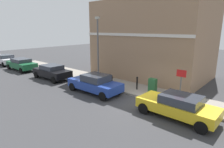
{
  "coord_description": "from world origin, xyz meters",
  "views": [
    {
      "loc": [
        -10.27,
        -6.24,
        4.86
      ],
      "look_at": [
        1.03,
        3.65,
        1.2
      ],
      "focal_mm": 30.06,
      "sensor_mm": 36.0,
      "label": 1
    }
  ],
  "objects_px": {
    "car_white": "(5,59)",
    "bollard_near_cabinet": "(137,83)",
    "car_black": "(52,72)",
    "bollard_far_kerb": "(112,81)",
    "car_green": "(22,64)",
    "car_yellow": "(178,106)",
    "utility_cabinet": "(152,87)",
    "car_blue": "(95,83)",
    "lamppost": "(98,46)",
    "street_sign": "(181,82)"
  },
  "relations": [
    {
      "from": "car_white",
      "to": "bollard_near_cabinet",
      "type": "distance_m",
      "value": 20.22
    },
    {
      "from": "car_black",
      "to": "bollard_far_kerb",
      "type": "relative_size",
      "value": 4.03
    },
    {
      "from": "car_black",
      "to": "car_green",
      "type": "distance_m",
      "value": 6.3
    },
    {
      "from": "car_yellow",
      "to": "utility_cabinet",
      "type": "height_order",
      "value": "car_yellow"
    },
    {
      "from": "car_blue",
      "to": "bollard_far_kerb",
      "type": "bearing_deg",
      "value": -106.46
    },
    {
      "from": "car_yellow",
      "to": "utility_cabinet",
      "type": "relative_size",
      "value": 3.78
    },
    {
      "from": "car_green",
      "to": "car_white",
      "type": "distance_m",
      "value": 5.36
    },
    {
      "from": "car_yellow",
      "to": "lamppost",
      "type": "bearing_deg",
      "value": -14.0
    },
    {
      "from": "utility_cabinet",
      "to": "lamppost",
      "type": "bearing_deg",
      "value": 88.71
    },
    {
      "from": "car_black",
      "to": "utility_cabinet",
      "type": "xyz_separation_m",
      "value": [
        2.26,
        -9.84,
        -0.05
      ]
    },
    {
      "from": "car_white",
      "to": "lamppost",
      "type": "relative_size",
      "value": 0.79
    },
    {
      "from": "car_white",
      "to": "utility_cabinet",
      "type": "relative_size",
      "value": 3.91
    },
    {
      "from": "utility_cabinet",
      "to": "lamppost",
      "type": "distance_m",
      "value": 6.34
    },
    {
      "from": "car_white",
      "to": "car_black",
      "type": "bearing_deg",
      "value": -179.46
    },
    {
      "from": "car_blue",
      "to": "car_green",
      "type": "xyz_separation_m",
      "value": [
        -0.13,
        12.46,
        -0.0
      ]
    },
    {
      "from": "car_yellow",
      "to": "car_green",
      "type": "distance_m",
      "value": 18.95
    },
    {
      "from": "car_green",
      "to": "bollard_far_kerb",
      "type": "bearing_deg",
      "value": -173.69
    },
    {
      "from": "car_black",
      "to": "bollard_near_cabinet",
      "type": "distance_m",
      "value": 8.74
    },
    {
      "from": "car_yellow",
      "to": "car_green",
      "type": "bearing_deg",
      "value": 2.14
    },
    {
      "from": "car_white",
      "to": "street_sign",
      "type": "distance_m",
      "value": 23.89
    },
    {
      "from": "bollard_far_kerb",
      "to": "car_black",
      "type": "bearing_deg",
      "value": 102.22
    },
    {
      "from": "lamppost",
      "to": "car_green",
      "type": "bearing_deg",
      "value": 104.06
    },
    {
      "from": "car_black",
      "to": "bollard_far_kerb",
      "type": "bearing_deg",
      "value": -169.27
    },
    {
      "from": "car_yellow",
      "to": "street_sign",
      "type": "relative_size",
      "value": 1.89
    },
    {
      "from": "car_yellow",
      "to": "car_blue",
      "type": "xyz_separation_m",
      "value": [
        -0.08,
        6.49,
        0.03
      ]
    },
    {
      "from": "car_white",
      "to": "bollard_near_cabinet",
      "type": "bearing_deg",
      "value": -172.95
    },
    {
      "from": "bollard_near_cabinet",
      "to": "street_sign",
      "type": "relative_size",
      "value": 0.45
    },
    {
      "from": "car_white",
      "to": "street_sign",
      "type": "bearing_deg",
      "value": -176.06
    },
    {
      "from": "car_yellow",
      "to": "car_black",
      "type": "relative_size",
      "value": 1.04
    },
    {
      "from": "car_green",
      "to": "lamppost",
      "type": "xyz_separation_m",
      "value": [
        2.6,
        -10.36,
        2.56
      ]
    },
    {
      "from": "utility_cabinet",
      "to": "bollard_near_cabinet",
      "type": "xyz_separation_m",
      "value": [
        0.1,
        1.43,
        0.02
      ]
    },
    {
      "from": "car_white",
      "to": "utility_cabinet",
      "type": "height_order",
      "value": "car_white"
    },
    {
      "from": "car_blue",
      "to": "bollard_near_cabinet",
      "type": "bearing_deg",
      "value": -133.54
    },
    {
      "from": "car_black",
      "to": "bollard_far_kerb",
      "type": "height_order",
      "value": "car_black"
    },
    {
      "from": "street_sign",
      "to": "car_green",
      "type": "bearing_deg",
      "value": 95.32
    },
    {
      "from": "car_white",
      "to": "bollard_far_kerb",
      "type": "distance_m",
      "value": 18.31
    },
    {
      "from": "car_black",
      "to": "bollard_near_cabinet",
      "type": "height_order",
      "value": "car_black"
    },
    {
      "from": "car_blue",
      "to": "street_sign",
      "type": "height_order",
      "value": "street_sign"
    },
    {
      "from": "car_white",
      "to": "bollard_near_cabinet",
      "type": "height_order",
      "value": "car_white"
    },
    {
      "from": "car_blue",
      "to": "car_white",
      "type": "height_order",
      "value": "car_blue"
    },
    {
      "from": "car_white",
      "to": "car_blue",
      "type": "bearing_deg",
      "value": -179.86
    },
    {
      "from": "bollard_near_cabinet",
      "to": "bollard_far_kerb",
      "type": "xyz_separation_m",
      "value": [
        -0.93,
        1.83,
        0.0
      ]
    },
    {
      "from": "street_sign",
      "to": "lamppost",
      "type": "bearing_deg",
      "value": 83.82
    },
    {
      "from": "utility_cabinet",
      "to": "street_sign",
      "type": "bearing_deg",
      "value": -107.81
    },
    {
      "from": "car_black",
      "to": "lamppost",
      "type": "xyz_separation_m",
      "value": [
        2.39,
        -4.07,
        2.57
      ]
    },
    {
      "from": "car_blue",
      "to": "car_black",
      "type": "height_order",
      "value": "car_blue"
    },
    {
      "from": "car_green",
      "to": "bollard_near_cabinet",
      "type": "bearing_deg",
      "value": -171.03
    },
    {
      "from": "car_green",
      "to": "utility_cabinet",
      "type": "xyz_separation_m",
      "value": [
        2.47,
        -16.14,
        -0.06
      ]
    },
    {
      "from": "bollard_near_cabinet",
      "to": "street_sign",
      "type": "distance_m",
      "value": 3.96
    },
    {
      "from": "bollard_near_cabinet",
      "to": "car_blue",
      "type": "bearing_deg",
      "value": 137.27
    }
  ]
}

